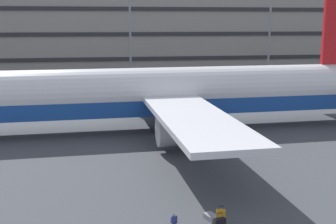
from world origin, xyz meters
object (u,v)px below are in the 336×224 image
(airliner, at_px, (159,94))
(backpack_silver, at_px, (174,220))
(suitcase_red, at_px, (211,217))
(suitcase_purple, at_px, (221,218))

(airliner, height_order, backpack_silver, airliner)
(suitcase_red, height_order, backpack_silver, backpack_silver)
(airliner, xyz_separation_m, suitcase_purple, (0.27, -18.25, -2.59))
(suitcase_red, bearing_deg, airliner, 90.22)
(suitcase_purple, relative_size, backpack_silver, 2.14)
(airliner, height_order, suitcase_purple, airliner)
(suitcase_purple, bearing_deg, suitcase_red, 103.55)
(backpack_silver, bearing_deg, airliner, 84.45)
(airliner, distance_m, backpack_silver, 17.94)
(suitcase_red, xyz_separation_m, suitcase_purple, (0.20, -0.84, 0.33))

